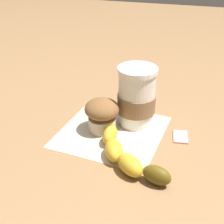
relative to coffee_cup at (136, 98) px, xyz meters
The scene contains 6 objects.
ground_plane 0.10m from the coffee_cup, 37.39° to the right, with size 3.00×3.00×0.00m, color #936D47.
paper_napkin 0.10m from the coffee_cup, 37.39° to the right, with size 0.22×0.22×0.00m, color beige.
coffee_cup is the anchor object (origin of this frame).
muffin 0.09m from the coffee_cup, 48.14° to the right, with size 0.08×0.08×0.08m.
banana 0.16m from the coffee_cup, ahead, with size 0.15×0.16×0.04m.
sugar_packet 0.13m from the coffee_cup, 73.75° to the left, with size 0.05×0.03×0.01m, color pink.
Camera 1 is at (0.57, 0.17, 0.40)m, focal length 50.00 mm.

